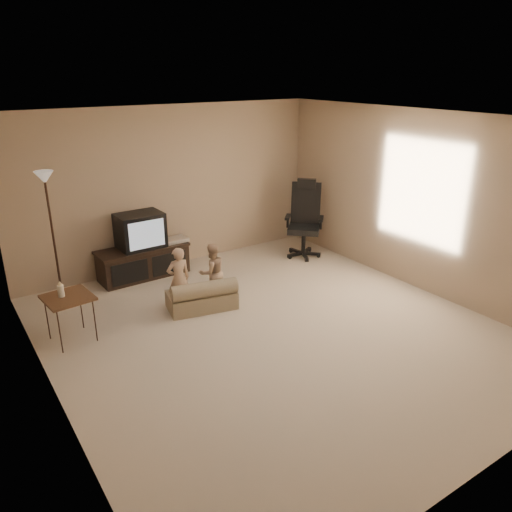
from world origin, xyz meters
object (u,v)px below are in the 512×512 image
Objects in this scene: child_sofa at (202,297)px; toddler_left at (179,279)px; tv_stand at (143,251)px; side_table at (67,298)px; toddler_right at (212,272)px; office_chair at (304,229)px; floor_lamp at (49,209)px.

toddler_left is at bearing 157.27° from child_sofa.
side_table is (-1.44, -1.34, 0.13)m from tv_stand.
child_sofa is 1.19× the size of toddler_right.
toddler_right is (-2.14, -0.66, -0.06)m from office_chair.
child_sofa is at bearing -4.86° from side_table.
tv_stand is at bearing -87.51° from toddler_left.
floor_lamp reaches higher than toddler_left.
child_sofa is at bearing 38.28° from toddler_right.
office_chair is at bearing 31.42° from child_sofa.
toddler_left is (-0.03, -1.31, 0.02)m from tv_stand.
office_chair is 0.71× the size of floor_lamp.
office_chair is 4.12m from side_table.
office_chair is 4.00m from floor_lamp.
toddler_left is at bearing 4.43° from toddler_right.
tv_stand is 0.78× the size of floor_lamp.
floor_lamp is (-3.89, 0.43, 0.85)m from office_chair.
floor_lamp is at bearing -142.31° from office_chair.
toddler_right reaches higher than child_sofa.
tv_stand is 1.57m from floor_lamp.
side_table is 1.70m from child_sofa.
floor_lamp is 1.88m from toddler_left.
toddler_right is (1.91, 0.05, -0.14)m from side_table.
tv_stand is 1.38m from toddler_right.
child_sofa is 0.39m from toddler_right.
office_chair is at bearing -160.35° from toddler_right.
toddler_right is at bearing 47.76° from child_sofa.
office_chair reaches higher than side_table.
floor_lamp is (-1.27, -0.20, 0.90)m from tv_stand.
tv_stand is 1.74× the size of toddler_right.
toddler_right is at bearing -31.97° from floor_lamp.
tv_stand is 1.97m from side_table.
tv_stand reaches higher than toddler_right.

